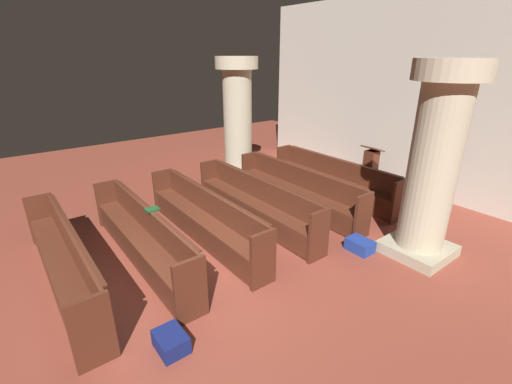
# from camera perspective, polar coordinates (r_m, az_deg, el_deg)

# --- Properties ---
(ground_plane) EXTENTS (19.20, 19.20, 0.00)m
(ground_plane) POSITION_cam_1_polar(r_m,az_deg,el_deg) (5.49, -10.35, -13.80)
(ground_plane) COLOR brown
(back_wall) EXTENTS (10.00, 0.16, 4.50)m
(back_wall) POSITION_cam_1_polar(r_m,az_deg,el_deg) (9.01, 26.23, 13.80)
(back_wall) COLOR beige
(back_wall) RESTS_ON ground
(pew_row_0) EXTENTS (3.48, 0.47, 0.88)m
(pew_row_0) POSITION_cam_1_polar(r_m,az_deg,el_deg) (8.33, 12.49, 2.38)
(pew_row_0) COLOR #562819
(pew_row_0) RESTS_ON ground
(pew_row_1) EXTENTS (3.48, 0.46, 0.88)m
(pew_row_1) POSITION_cam_1_polar(r_m,az_deg,el_deg) (7.54, 6.81, 0.67)
(pew_row_1) COLOR #562819
(pew_row_1) RESTS_ON ground
(pew_row_2) EXTENTS (3.48, 0.46, 0.88)m
(pew_row_2) POSITION_cam_1_polar(r_m,az_deg,el_deg) (6.84, -0.11, -1.41)
(pew_row_2) COLOR #562819
(pew_row_2) RESTS_ON ground
(pew_row_3) EXTENTS (3.48, 0.46, 0.88)m
(pew_row_3) POSITION_cam_1_polar(r_m,az_deg,el_deg) (6.27, -8.45, -3.89)
(pew_row_3) COLOR #562819
(pew_row_3) RESTS_ON ground
(pew_row_4) EXTENTS (3.48, 0.46, 0.88)m
(pew_row_4) POSITION_cam_1_polar(r_m,az_deg,el_deg) (5.88, -18.23, -6.67)
(pew_row_4) COLOR #562819
(pew_row_4) RESTS_ON ground
(pew_row_5) EXTENTS (3.48, 0.47, 0.88)m
(pew_row_5) POSITION_cam_1_polar(r_m,az_deg,el_deg) (5.69, -29.16, -9.51)
(pew_row_5) COLOR #562819
(pew_row_5) RESTS_ON ground
(pillar_aisle_side) EXTENTS (1.07, 1.07, 3.11)m
(pillar_aisle_side) POSITION_cam_1_polar(r_m,az_deg,el_deg) (6.01, 27.19, 4.48)
(pillar_aisle_side) COLOR tan
(pillar_aisle_side) RESTS_ON ground
(pillar_far_side) EXTENTS (1.07, 1.07, 3.11)m
(pillar_far_side) POSITION_cam_1_polar(r_m,az_deg,el_deg) (9.28, -3.03, 12.17)
(pillar_far_side) COLOR tan
(pillar_far_side) RESTS_ON ground
(lectern) EXTENTS (0.48, 0.45, 1.08)m
(lectern) POSITION_cam_1_polar(r_m,az_deg,el_deg) (9.15, 18.17, 3.41)
(lectern) COLOR #492215
(lectern) RESTS_ON ground
(hymn_book) EXTENTS (0.15, 0.20, 0.03)m
(hymn_book) POSITION_cam_1_polar(r_m,az_deg,el_deg) (5.68, -16.67, -2.74)
(hymn_book) COLOR #194723
(hymn_book) RESTS_ON pew_row_4
(kneeler_box_blue) EXTENTS (0.44, 0.31, 0.21)m
(kneeler_box_blue) POSITION_cam_1_polar(r_m,az_deg,el_deg) (6.28, 16.66, -8.37)
(kneeler_box_blue) COLOR navy
(kneeler_box_blue) RESTS_ON ground
(kneeler_box_navy) EXTENTS (0.40, 0.31, 0.21)m
(kneeler_box_navy) POSITION_cam_1_polar(r_m,az_deg,el_deg) (4.42, -13.78, -22.72)
(kneeler_box_navy) COLOR navy
(kneeler_box_navy) RESTS_ON ground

